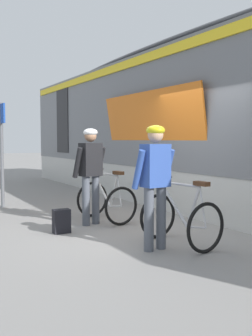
{
  "coord_description": "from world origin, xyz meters",
  "views": [
    {
      "loc": [
        -3.6,
        -5.79,
        1.56
      ],
      "look_at": [
        -0.12,
        0.41,
        1.05
      ],
      "focal_mm": 42.35,
      "sensor_mm": 36.0,
      "label": 1
    }
  ],
  "objects_px": {
    "bicycle_near_silver": "(181,218)",
    "cyclist_far_in_dark": "(91,167)",
    "cyclist_near_in_blue": "(155,176)",
    "backpack_on_platform": "(62,221)",
    "bicycle_far_white": "(106,200)",
    "platform_sign_post": "(1,137)",
    "train_car": "(211,123)"
  },
  "relations": [
    {
      "from": "bicycle_far_white",
      "to": "backpack_on_platform",
      "type": "xyz_separation_m",
      "value": [
        -1.09,
        -0.53,
        -0.2
      ]
    },
    {
      "from": "cyclist_near_in_blue",
      "to": "cyclist_far_in_dark",
      "type": "relative_size",
      "value": 1.0
    },
    {
      "from": "train_car",
      "to": "bicycle_near_silver",
      "type": "height_order",
      "value": "train_car"
    },
    {
      "from": "cyclist_near_in_blue",
      "to": "train_car",
      "type": "bearing_deg",
      "value": 38.39
    },
    {
      "from": "cyclist_near_in_blue",
      "to": "cyclist_far_in_dark",
      "type": "distance_m",
      "value": 1.97
    },
    {
      "from": "train_car",
      "to": "backpack_on_platform",
      "type": "bearing_deg",
      "value": -165.86
    },
    {
      "from": "backpack_on_platform",
      "to": "train_car",
      "type": "bearing_deg",
      "value": 17.17
    },
    {
      "from": "train_car",
      "to": "backpack_on_platform",
      "type": "xyz_separation_m",
      "value": [
        -4.15,
        -1.05,
        -1.77
      ]
    },
    {
      "from": "cyclist_far_in_dark",
      "to": "platform_sign_post",
      "type": "relative_size",
      "value": 0.73
    },
    {
      "from": "bicycle_near_silver",
      "to": "cyclist_far_in_dark",
      "type": "bearing_deg",
      "value": 106.19
    },
    {
      "from": "cyclist_far_in_dark",
      "to": "platform_sign_post",
      "type": "height_order",
      "value": "platform_sign_post"
    },
    {
      "from": "platform_sign_post",
      "to": "backpack_on_platform",
      "type": "bearing_deg",
      "value": -84.61
    },
    {
      "from": "cyclist_near_in_blue",
      "to": "bicycle_far_white",
      "type": "xyz_separation_m",
      "value": [
        0.29,
        2.13,
        -0.65
      ]
    },
    {
      "from": "cyclist_far_in_dark",
      "to": "platform_sign_post",
      "type": "bearing_deg",
      "value": 109.82
    },
    {
      "from": "train_car",
      "to": "bicycle_near_silver",
      "type": "bearing_deg",
      "value": -137.58
    },
    {
      "from": "cyclist_near_in_blue",
      "to": "cyclist_far_in_dark",
      "type": "bearing_deg",
      "value": 93.07
    },
    {
      "from": "bicycle_near_silver",
      "to": "platform_sign_post",
      "type": "relative_size",
      "value": 0.47
    },
    {
      "from": "train_car",
      "to": "bicycle_far_white",
      "type": "height_order",
      "value": "train_car"
    },
    {
      "from": "train_car",
      "to": "bicycle_near_silver",
      "type": "xyz_separation_m",
      "value": [
        -2.89,
        -2.64,
        -1.56
      ]
    },
    {
      "from": "platform_sign_post",
      "to": "cyclist_far_in_dark",
      "type": "bearing_deg",
      "value": -70.18
    },
    {
      "from": "cyclist_far_in_dark",
      "to": "bicycle_far_white",
      "type": "relative_size",
      "value": 1.54
    },
    {
      "from": "train_car",
      "to": "cyclist_far_in_dark",
      "type": "bearing_deg",
      "value": -168.79
    },
    {
      "from": "train_car",
      "to": "platform_sign_post",
      "type": "distance_m",
      "value": 4.92
    },
    {
      "from": "train_car",
      "to": "platform_sign_post",
      "type": "bearing_deg",
      "value": 155.03
    },
    {
      "from": "backpack_on_platform",
      "to": "platform_sign_post",
      "type": "height_order",
      "value": "platform_sign_post"
    },
    {
      "from": "cyclist_far_in_dark",
      "to": "cyclist_near_in_blue",
      "type": "bearing_deg",
      "value": -86.93
    },
    {
      "from": "cyclist_far_in_dark",
      "to": "bicycle_near_silver",
      "type": "distance_m",
      "value": 2.14
    },
    {
      "from": "train_car",
      "to": "cyclist_near_in_blue",
      "type": "xyz_separation_m",
      "value": [
        -3.35,
        -2.65,
        -0.91
      ]
    },
    {
      "from": "cyclist_near_in_blue",
      "to": "cyclist_far_in_dark",
      "type": "height_order",
      "value": "same"
    },
    {
      "from": "backpack_on_platform",
      "to": "bicycle_far_white",
      "type": "bearing_deg",
      "value": 28.66
    },
    {
      "from": "bicycle_far_white",
      "to": "platform_sign_post",
      "type": "height_order",
      "value": "platform_sign_post"
    },
    {
      "from": "bicycle_far_white",
      "to": "train_car",
      "type": "bearing_deg",
      "value": 9.67
    }
  ]
}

